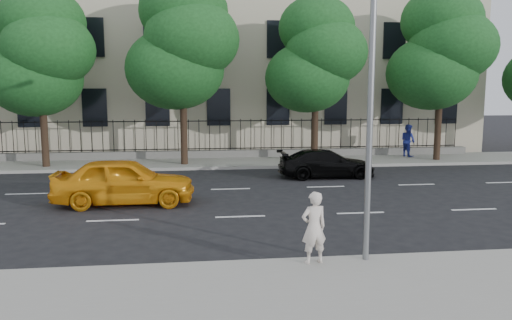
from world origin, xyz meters
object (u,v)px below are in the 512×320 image
(street_light, at_px, (364,42))
(woman_near, at_px, (314,228))
(yellow_taxi, at_px, (124,181))
(black_sedan, at_px, (326,163))

(street_light, distance_m, woman_near, 4.40)
(woman_near, bearing_deg, yellow_taxi, -66.72)
(black_sedan, xyz_separation_m, woman_near, (-3.38, -11.63, 0.33))
(black_sedan, relative_size, woman_near, 2.70)
(black_sedan, bearing_deg, yellow_taxi, 117.84)
(woman_near, bearing_deg, street_light, -166.03)
(woman_near, bearing_deg, black_sedan, -118.78)
(black_sedan, height_order, woman_near, woman_near)
(yellow_taxi, relative_size, woman_near, 2.96)
(street_light, relative_size, black_sedan, 1.80)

